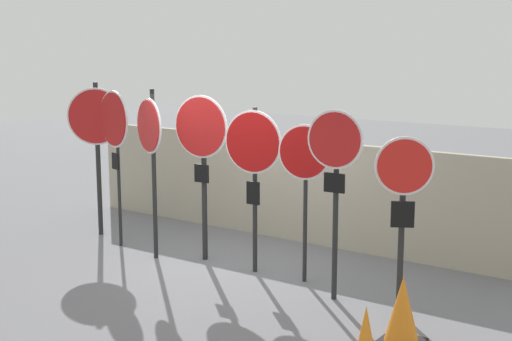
# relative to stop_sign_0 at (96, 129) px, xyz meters

# --- Properties ---
(ground_plane) EXTENTS (40.00, 40.00, 0.00)m
(ground_plane) POSITION_rel_stop_sign_0_xyz_m (2.83, -0.12, -1.83)
(ground_plane) COLOR slate
(fence_back) EXTENTS (8.48, 0.12, 1.69)m
(fence_back) POSITION_rel_stop_sign_0_xyz_m (2.83, 1.64, -0.98)
(fence_back) COLOR #A89E89
(fence_back) RESTS_ON ground
(stop_sign_0) EXTENTS (0.81, 0.55, 2.60)m
(stop_sign_0) POSITION_rel_stop_sign_0_xyz_m (0.00, 0.00, 0.00)
(stop_sign_0) COLOR black
(stop_sign_0) RESTS_ON ground
(stop_sign_1) EXTENTS (0.86, 0.30, 2.51)m
(stop_sign_1) POSITION_rel_stop_sign_0_xyz_m (0.75, -0.31, 0.08)
(stop_sign_1) COLOR black
(stop_sign_1) RESTS_ON ground
(stop_sign_2) EXTENTS (0.77, 0.35, 2.57)m
(stop_sign_2) POSITION_rel_stop_sign_0_xyz_m (1.67, -0.48, -0.00)
(stop_sign_2) COLOR black
(stop_sign_2) RESTS_ON ground
(stop_sign_3) EXTENTS (0.92, 0.16, 2.49)m
(stop_sign_3) POSITION_rel_stop_sign_0_xyz_m (2.35, -0.12, -0.06)
(stop_sign_3) COLOR black
(stop_sign_3) RESTS_ON ground
(stop_sign_4) EXTENTS (0.89, 0.16, 2.36)m
(stop_sign_4) POSITION_rel_stop_sign_0_xyz_m (3.32, -0.17, -0.12)
(stop_sign_4) COLOR black
(stop_sign_4) RESTS_ON ground
(stop_sign_5) EXTENTS (0.74, 0.16, 2.18)m
(stop_sign_5) POSITION_rel_stop_sign_0_xyz_m (4.13, -0.13, -0.19)
(stop_sign_5) COLOR black
(stop_sign_5) RESTS_ON ground
(stop_sign_6) EXTENTS (0.73, 0.16, 2.43)m
(stop_sign_6) POSITION_rel_stop_sign_0_xyz_m (4.79, -0.50, -0.06)
(stop_sign_6) COLOR black
(stop_sign_6) RESTS_ON ground
(stop_sign_7) EXTENTS (0.61, 0.36, 2.17)m
(stop_sign_7) POSITION_rel_stop_sign_0_xyz_m (5.69, -0.50, -0.29)
(stop_sign_7) COLOR black
(stop_sign_7) RESTS_ON ground
(traffic_cone_0) EXTENTS (0.45, 0.45, 0.75)m
(traffic_cone_0) POSITION_rel_stop_sign_0_xyz_m (6.04, -1.22, -1.46)
(traffic_cone_0) COLOR black
(traffic_cone_0) RESTS_ON ground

